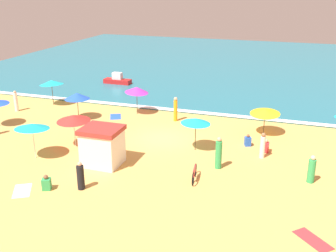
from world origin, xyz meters
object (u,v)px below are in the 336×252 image
beachgoer_7 (219,154)px  parked_bicycle (194,173)px  beach_umbrella_7 (51,82)px  beachgoer_5 (46,183)px  beachgoer_1 (312,170)px  beach_umbrella_2 (77,96)px  beachgoer_6 (263,146)px  beachgoer_10 (16,101)px  beachgoer_3 (266,146)px  beachgoer_8 (176,109)px  beachgoer_9 (248,141)px  lifeguard_cabana (102,146)px  beach_umbrella_6 (73,118)px  beach_umbrella_4 (196,121)px  beach_umbrella_1 (137,90)px  beachgoer_2 (81,177)px  small_boat_0 (117,80)px  beach_umbrella_5 (265,111)px  beach_umbrella_8 (32,126)px

beachgoer_7 → parked_bicycle: bearing=-116.9°
beach_umbrella_7 → beachgoer_5: size_ratio=3.37×
parked_bicycle → beachgoer_1: 6.31m
beach_umbrella_2 → beach_umbrella_7: beach_umbrella_7 is taller
beachgoer_6 → beachgoer_10: 20.77m
beach_umbrella_2 → parked_bicycle: beach_umbrella_2 is taller
beachgoer_3 → beach_umbrella_7: bearing=166.1°
beachgoer_8 → parked_bicycle: bearing=-66.5°
beachgoer_1 → beachgoer_9: bearing=134.0°
lifeguard_cabana → beachgoer_6: (8.88, 3.93, -0.38)m
beach_umbrella_2 → beach_umbrella_6: 5.62m
beach_umbrella_4 → beachgoer_5: size_ratio=2.61×
beach_umbrella_6 → beachgoer_10: size_ratio=1.41×
beach_umbrella_1 → beachgoer_2: size_ratio=1.52×
beach_umbrella_2 → beachgoer_7: 13.42m
beachgoer_3 → beachgoer_9: bearing=150.8°
beachgoer_1 → beach_umbrella_4: bearing=161.9°
beach_umbrella_1 → small_boat_0: size_ratio=0.82×
beach_umbrella_2 → beachgoer_9: size_ratio=3.39×
beachgoer_9 → beachgoer_8: bearing=151.6°
beachgoer_10 → beachgoer_7: bearing=-16.5°
parked_bicycle → small_boat_0: 22.64m
beachgoer_10 → small_boat_0: 11.79m
beach_umbrella_5 → beachgoer_2: bearing=-126.3°
beach_umbrella_5 → beachgoer_7: size_ratio=1.23×
beach_umbrella_1 → beachgoer_3: size_ratio=2.67×
parked_bicycle → beachgoer_10: (-17.33, 7.29, 0.45)m
beach_umbrella_1 → beach_umbrella_8: 10.37m
beach_umbrella_5 → beachgoer_8: (-6.82, 0.77, -0.74)m
beachgoer_5 → beachgoer_8: 13.00m
beach_umbrella_7 → beachgoer_7: (16.36, -7.91, -1.12)m
beach_umbrella_2 → small_boat_0: size_ratio=0.95×
small_boat_0 → beachgoer_6: bearing=-40.7°
beach_umbrella_6 → beach_umbrella_8: beach_umbrella_8 is taller
beachgoer_2 → beachgoer_10: size_ratio=0.89×
beachgoer_9 → beachgoer_10: beachgoer_10 is taller
beachgoer_2 → beachgoer_6: (8.57, 7.05, 0.09)m
beachgoer_7 → beachgoer_1: bearing=-1.5°
beachgoer_6 → beachgoer_7: (-2.26, -2.31, 0.11)m
beachgoer_2 → beachgoer_7: size_ratio=0.80×
beachgoer_6 → beachgoer_5: bearing=-143.1°
beach_umbrella_8 → beachgoer_5: 4.76m
beach_umbrella_7 → beachgoer_1: 22.97m
beachgoer_6 → beachgoer_9: beachgoer_6 is taller
beachgoer_1 → small_boat_0: 25.48m
lifeguard_cabana → beach_umbrella_8: size_ratio=0.92×
beachgoer_6 → beachgoer_8: (-7.15, 4.93, 0.16)m
beach_umbrella_4 → beach_umbrella_6: bearing=-166.3°
beachgoer_9 → small_boat_0: size_ratio=0.28×
beach_umbrella_6 → beach_umbrella_7: size_ratio=0.86×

